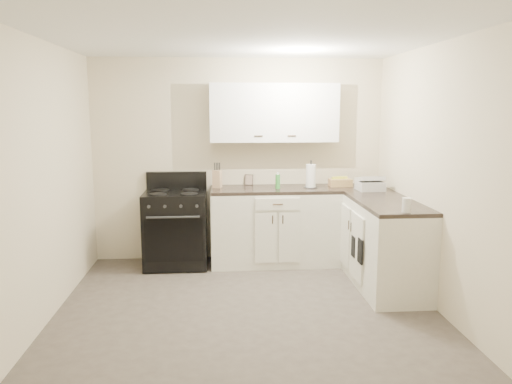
{
  "coord_description": "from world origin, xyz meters",
  "views": [
    {
      "loc": [
        -0.26,
        -4.43,
        1.9
      ],
      "look_at": [
        0.15,
        0.85,
        1.0
      ],
      "focal_mm": 35.0,
      "sensor_mm": 36.0,
      "label": 1
    }
  ],
  "objects": [
    {
      "name": "picture_frame",
      "position": [
        0.13,
        1.76,
        1.01
      ],
      "size": [
        0.11,
        0.06,
        0.13
      ],
      "primitive_type": "cube",
      "rotation": [
        -0.14,
        0.0,
        -0.29
      ],
      "color": "black",
      "rests_on": "countertop_back"
    },
    {
      "name": "wall_left",
      "position": [
        -1.8,
        0.0,
        1.25
      ],
      "size": [
        0.0,
        3.6,
        3.6
      ],
      "primitive_type": "plane",
      "rotation": [
        1.57,
        0.0,
        1.57
      ],
      "color": "beige",
      "rests_on": "ground"
    },
    {
      "name": "countertop_right",
      "position": [
        1.5,
        0.85,
        0.92
      ],
      "size": [
        0.6,
        1.9,
        0.04
      ],
      "primitive_type": "cube",
      "color": "black",
      "rests_on": "base_cabinets_right"
    },
    {
      "name": "knife_block",
      "position": [
        -0.27,
        1.57,
        1.05
      ],
      "size": [
        0.12,
        0.12,
        0.22
      ],
      "primitive_type": "cube",
      "rotation": [
        0.0,
        0.0,
        -0.36
      ],
      "color": "tan",
      "rests_on": "countertop_back"
    },
    {
      "name": "oven_mitt_far",
      "position": [
        1.18,
        0.63,
        0.43
      ],
      "size": [
        0.02,
        0.13,
        0.22
      ],
      "primitive_type": "cube",
      "color": "black",
      "rests_on": "base_cabinets_right"
    },
    {
      "name": "countertop_back",
      "position": [
        0.43,
        1.5,
        0.92
      ],
      "size": [
        1.55,
        0.6,
        0.04
      ],
      "primitive_type": "cube",
      "color": "black",
      "rests_on": "base_cabinets_back"
    },
    {
      "name": "countertop_grill",
      "position": [
        1.52,
        1.24,
        0.99
      ],
      "size": [
        0.3,
        0.28,
        0.11
      ],
      "primitive_type": "cube",
      "rotation": [
        0.0,
        0.0,
        0.04
      ],
      "color": "silver",
      "rests_on": "countertop_right"
    },
    {
      "name": "stove",
      "position": [
        -0.77,
        1.48,
        0.46
      ],
      "size": [
        0.74,
        0.63,
        0.9
      ],
      "primitive_type": "cube",
      "color": "black",
      "rests_on": "floor"
    },
    {
      "name": "paper_towel",
      "position": [
        0.86,
        1.48,
        1.08
      ],
      "size": [
        0.13,
        0.13,
        0.29
      ],
      "primitive_type": "cylinder",
      "rotation": [
        0.0,
        0.0,
        0.07
      ],
      "color": "white",
      "rests_on": "countertop_back"
    },
    {
      "name": "upper_cabinets",
      "position": [
        0.43,
        1.65,
        1.84
      ],
      "size": [
        1.55,
        0.3,
        0.7
      ],
      "primitive_type": "cube",
      "color": "white",
      "rests_on": "wall_back"
    },
    {
      "name": "floor",
      "position": [
        0.0,
        0.0,
        0.0
      ],
      "size": [
        3.6,
        3.6,
        0.0
      ],
      "primitive_type": "plane",
      "color": "#473F38",
      "rests_on": "ground"
    },
    {
      "name": "base_cabinets_right",
      "position": [
        1.5,
        0.85,
        0.45
      ],
      "size": [
        0.6,
        1.9,
        0.9
      ],
      "primitive_type": "cube",
      "color": "white",
      "rests_on": "floor"
    },
    {
      "name": "soap_bottle",
      "position": [
        0.46,
        1.46,
        1.02
      ],
      "size": [
        0.07,
        0.07,
        0.17
      ],
      "primitive_type": "cylinder",
      "rotation": [
        0.0,
        0.0,
        -0.19
      ],
      "color": "green",
      "rests_on": "countertop_back"
    },
    {
      "name": "oven_mitt_near",
      "position": [
        1.18,
        0.38,
        0.46
      ],
      "size": [
        0.02,
        0.15,
        0.25
      ],
      "primitive_type": "cube",
      "color": "black",
      "rests_on": "base_cabinets_right"
    },
    {
      "name": "base_cabinets_back",
      "position": [
        0.43,
        1.5,
        0.45
      ],
      "size": [
        1.55,
        0.6,
        0.9
      ],
      "primitive_type": "cube",
      "color": "white",
      "rests_on": "floor"
    },
    {
      "name": "wall_back",
      "position": [
        0.0,
        1.8,
        1.25
      ],
      "size": [
        3.6,
        0.0,
        3.6
      ],
      "primitive_type": "plane",
      "rotation": [
        1.57,
        0.0,
        0.0
      ],
      "color": "beige",
      "rests_on": "ground"
    },
    {
      "name": "ceiling",
      "position": [
        0.0,
        0.0,
        2.5
      ],
      "size": [
        3.6,
        3.6,
        0.0
      ],
      "primitive_type": "plane",
      "color": "white",
      "rests_on": "wall_back"
    },
    {
      "name": "wall_right",
      "position": [
        1.8,
        0.0,
        1.25
      ],
      "size": [
        0.0,
        3.6,
        3.6
      ],
      "primitive_type": "plane",
      "rotation": [
        1.57,
        0.0,
        -1.57
      ],
      "color": "beige",
      "rests_on": "ground"
    },
    {
      "name": "wicker_basket",
      "position": [
        1.25,
        1.58,
        0.98
      ],
      "size": [
        0.27,
        0.18,
        0.09
      ],
      "primitive_type": "cube",
      "rotation": [
        0.0,
        0.0,
        0.02
      ],
      "color": "tan",
      "rests_on": "countertop_right"
    },
    {
      "name": "glass_jar",
      "position": [
        1.49,
        0.0,
        1.01
      ],
      "size": [
        0.08,
        0.08,
        0.13
      ],
      "primitive_type": "cylinder",
      "rotation": [
        0.0,
        0.0,
        -0.01
      ],
      "color": "silver",
      "rests_on": "countertop_right"
    },
    {
      "name": "wall_front",
      "position": [
        0.0,
        -1.8,
        1.25
      ],
      "size": [
        3.6,
        0.0,
        3.6
      ],
      "primitive_type": "plane",
      "rotation": [
        -1.57,
        0.0,
        0.0
      ],
      "color": "beige",
      "rests_on": "ground"
    }
  ]
}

